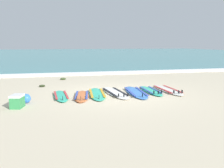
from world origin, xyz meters
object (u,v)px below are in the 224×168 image
(surfboard_0, at_px, (61,96))
(surfboard_3, at_px, (115,93))
(surfboard_2, at_px, (97,94))
(surfboard_4, at_px, (136,92))
(cooler_box, at_px, (17,101))
(beach_ball, at_px, (26,99))
(surfboard_1, at_px, (82,96))
(surfboard_5, at_px, (150,91))
(surfboard_6, at_px, (167,90))

(surfboard_0, relative_size, surfboard_3, 0.82)
(surfboard_2, bearing_deg, surfboard_4, -1.80)
(surfboard_3, xyz_separation_m, cooler_box, (-3.23, -1.32, 0.16))
(cooler_box, relative_size, beach_ball, 1.77)
(surfboard_0, relative_size, surfboard_4, 0.79)
(surfboard_0, bearing_deg, surfboard_2, 2.81)
(surfboard_1, xyz_separation_m, surfboard_4, (2.03, 0.21, -0.00))
(surfboard_0, bearing_deg, surfboard_5, 2.79)
(cooler_box, bearing_deg, surfboard_2, 26.60)
(surfboard_0, height_order, surfboard_6, same)
(surfboard_2, relative_size, surfboard_4, 0.94)
(surfboard_5, height_order, cooler_box, cooler_box)
(cooler_box, bearing_deg, surfboard_0, 43.67)
(surfboard_1, height_order, surfboard_2, same)
(surfboard_3, height_order, surfboard_5, same)
(surfboard_6, bearing_deg, surfboard_0, -177.57)
(surfboard_6, relative_size, beach_ball, 8.01)
(surfboard_1, distance_m, surfboard_2, 0.63)
(surfboard_5, bearing_deg, surfboard_0, -177.21)
(surfboard_2, height_order, surfboard_4, same)
(surfboard_1, height_order, surfboard_5, same)
(surfboard_0, bearing_deg, surfboard_4, 0.36)
(surfboard_0, distance_m, beach_ball, 1.29)
(surfboard_0, relative_size, surfboard_5, 0.95)
(surfboard_3, xyz_separation_m, beach_ball, (-3.04, -0.80, 0.11))
(surfboard_0, height_order, surfboard_4, same)
(surfboard_0, relative_size, surfboard_2, 0.84)
(surfboard_1, height_order, beach_ball, beach_ball)
(surfboard_0, distance_m, surfboard_5, 3.38)
(surfboard_3, bearing_deg, surfboard_5, 2.17)
(surfboard_1, xyz_separation_m, surfboard_3, (1.26, 0.30, -0.00))
(surfboard_2, relative_size, beach_ball, 8.08)
(surfboard_4, xyz_separation_m, surfboard_6, (1.36, 0.16, 0.00))
(surfboard_2, bearing_deg, surfboard_5, 2.77)
(surfboard_1, distance_m, cooler_box, 2.22)
(surfboard_5, bearing_deg, cooler_box, -163.50)
(surfboard_5, height_order, beach_ball, beach_ball)
(surfboard_1, relative_size, beach_ball, 6.90)
(surfboard_4, bearing_deg, surfboard_6, 6.56)
(surfboard_0, distance_m, cooler_box, 1.76)
(surfboard_1, bearing_deg, surfboard_3, 13.42)
(surfboard_1, bearing_deg, surfboard_5, 7.55)
(cooler_box, distance_m, beach_ball, 0.56)
(cooler_box, bearing_deg, surfboard_3, 22.27)
(surfboard_0, height_order, surfboard_2, same)
(surfboard_4, relative_size, beach_ball, 8.58)
(surfboard_0, distance_m, surfboard_2, 1.28)
(surfboard_1, relative_size, surfboard_2, 0.85)
(beach_ball, bearing_deg, surfboard_4, 10.49)
(surfboard_1, distance_m, surfboard_5, 2.70)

